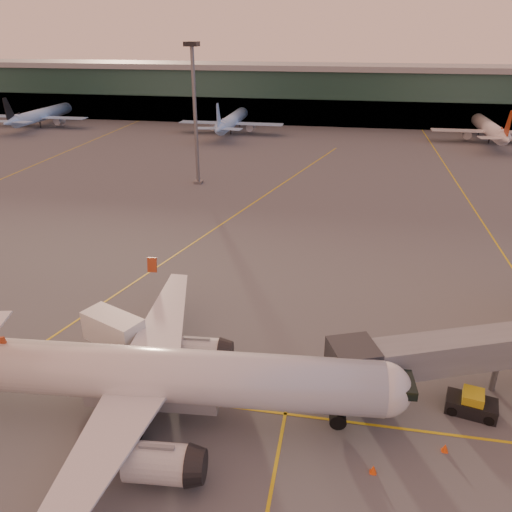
# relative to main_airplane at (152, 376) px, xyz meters

# --- Properties ---
(ground) EXTENTS (600.00, 600.00, 0.00)m
(ground) POSITION_rel_main_airplane_xyz_m (4.95, -2.93, -3.84)
(ground) COLOR #4C4F54
(ground) RESTS_ON ground
(taxi_markings) EXTENTS (100.12, 173.00, 0.01)m
(taxi_markings) POSITION_rel_main_airplane_xyz_m (-2.37, 41.56, -3.83)
(taxi_markings) COLOR gold
(taxi_markings) RESTS_ON ground
(terminal) EXTENTS (400.00, 20.00, 17.60)m
(terminal) POSITION_rel_main_airplane_xyz_m (4.95, 138.86, 4.92)
(terminal) COLOR #19382D
(terminal) RESTS_ON ground
(mast_west_near) EXTENTS (2.40, 2.40, 25.60)m
(mast_west_near) POSITION_rel_main_airplane_xyz_m (-15.05, 63.07, 11.02)
(mast_west_near) COLOR slate
(mast_west_near) RESTS_ON ground
(distant_aircraft_row) EXTENTS (290.00, 34.00, 13.00)m
(distant_aircraft_row) POSITION_rel_main_airplane_xyz_m (-16.05, 115.07, -3.84)
(distant_aircraft_row) COLOR #98C7FF
(distant_aircraft_row) RESTS_ON ground
(main_airplane) EXTENTS (39.17, 35.34, 11.82)m
(main_airplane) POSITION_rel_main_airplane_xyz_m (0.00, 0.00, 0.00)
(main_airplane) COLOR silver
(main_airplane) RESTS_ON ground
(catering_truck) EXTENTS (6.24, 4.54, 4.44)m
(catering_truck) POSITION_rel_main_airplane_xyz_m (-6.19, 6.64, -1.31)
(catering_truck) COLOR red
(catering_truck) RESTS_ON ground
(pushback_tug) EXTENTS (4.12, 2.80, 1.94)m
(pushback_tug) POSITION_rel_main_airplane_xyz_m (24.28, 4.85, -3.05)
(pushback_tug) COLOR black
(pushback_tug) RESTS_ON ground
(cone_nose) EXTENTS (0.50, 0.50, 0.64)m
(cone_nose) POSITION_rel_main_airplane_xyz_m (21.68, 0.36, -3.53)
(cone_nose) COLOR #FF500D
(cone_nose) RESTS_ON ground
(cone_fwd) EXTENTS (0.51, 0.51, 0.64)m
(cone_fwd) POSITION_rel_main_airplane_xyz_m (16.57, -2.52, -3.53)
(cone_fwd) COLOR #FF500D
(cone_fwd) RESTS_ON ground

